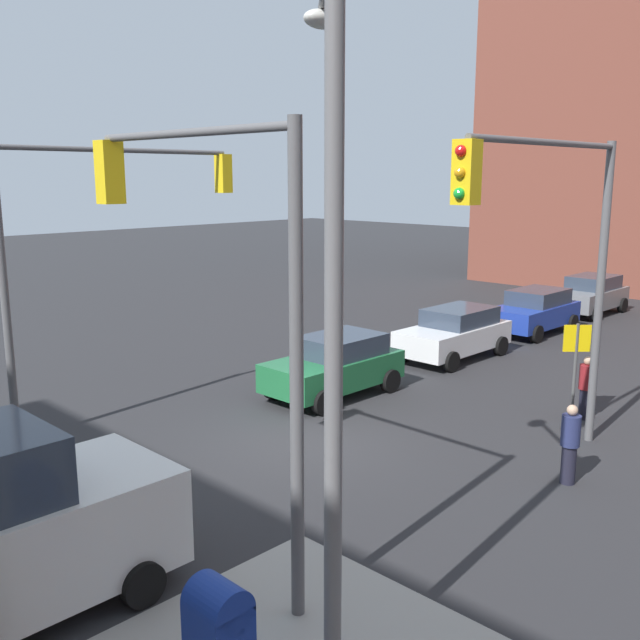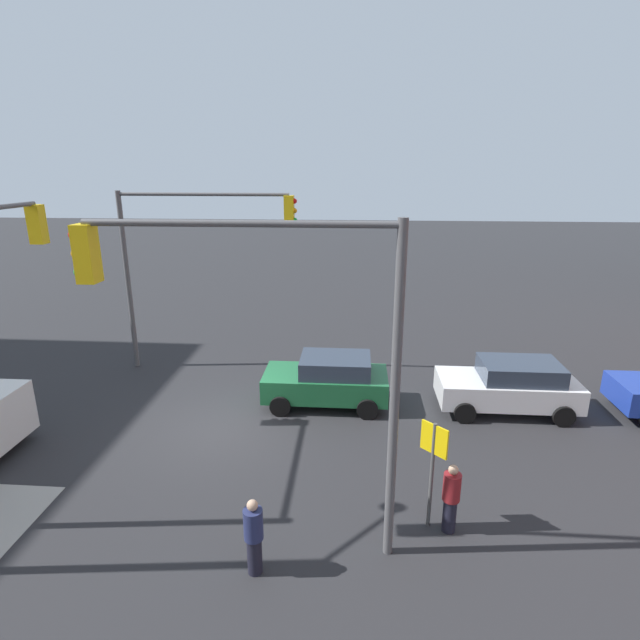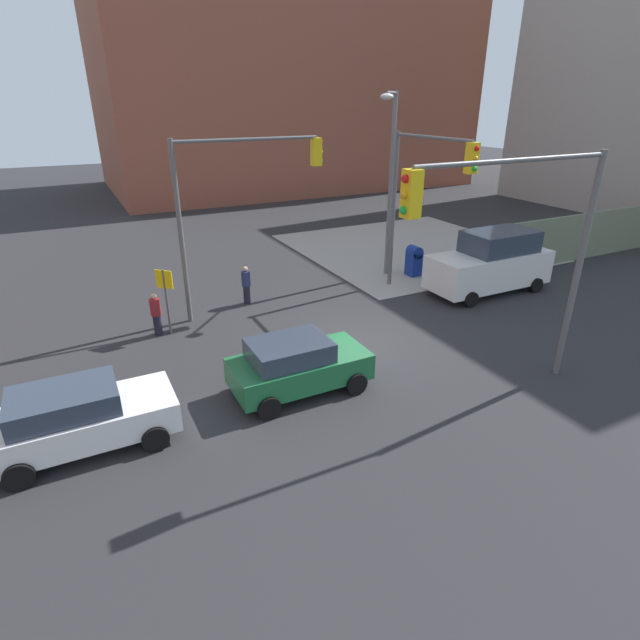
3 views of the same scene
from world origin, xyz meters
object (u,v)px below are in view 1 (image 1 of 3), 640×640
pedestrian_crossing (570,443)px  street_lamp_corner (331,280)px  traffic_signal_se_corner (105,225)px  coupe_green (335,365)px  pedestrian_waiting (586,387)px  sedan_gray (590,294)px  hatchback_white (455,332)px  traffic_signal_nw_corner (556,238)px  sedan_blue (534,311)px  traffic_signal_ne_corner (209,265)px  mailbox_blue (219,636)px

pedestrian_crossing → street_lamp_corner: bearing=-175.8°
traffic_signal_se_corner → coupe_green: traffic_signal_se_corner is taller
street_lamp_corner → pedestrian_waiting: 11.57m
traffic_signal_se_corner → sedan_gray: traffic_signal_se_corner is taller
sedan_gray → coupe_green: same height
hatchback_white → pedestrian_crossing: bearing=46.9°
traffic_signal_nw_corner → sedan_blue: (-11.50, -6.32, -3.80)m
traffic_signal_ne_corner → street_lamp_corner: bearing=80.8°
coupe_green → hatchback_white: size_ratio=0.93×
traffic_signal_se_corner → street_lamp_corner: street_lamp_corner is taller
street_lamp_corner → hatchback_white: (-13.51, -7.33, -3.86)m
traffic_signal_nw_corner → traffic_signal_ne_corner: same height
traffic_signal_ne_corner → coupe_green: (-7.45, -4.58, -3.74)m
mailbox_blue → pedestrian_crossing: size_ratio=0.91×
mailbox_blue → sedan_gray: (-25.14, -6.96, 0.08)m
coupe_green → sedan_gray: bearing=-179.5°
street_lamp_corner → hatchback_white: bearing=-151.5°
traffic_signal_ne_corner → pedestrian_crossing: (-6.50, 2.45, -3.77)m
sedan_gray → pedestrian_waiting: sedan_gray is taller
traffic_signal_se_corner → traffic_signal_ne_corner: size_ratio=1.00×
traffic_signal_se_corner → pedestrian_crossing: size_ratio=4.14×
traffic_signal_nw_corner → pedestrian_waiting: traffic_signal_nw_corner is taller
traffic_signal_ne_corner → traffic_signal_nw_corner: bearing=165.6°
sedan_gray → pedestrian_crossing: 18.39m
sedan_blue → traffic_signal_nw_corner: bearing=28.8°
sedan_gray → coupe_green: (15.99, 0.13, -0.00)m
traffic_signal_nw_corner → sedan_blue: traffic_signal_nw_corner is taller
traffic_signal_nw_corner → hatchback_white: bearing=-134.7°
pedestrian_crossing → sedan_blue: bearing=32.2°
pedestrian_waiting → hatchback_white: bearing=76.6°
sedan_gray → traffic_signal_nw_corner: bearing=21.2°
street_lamp_corner → pedestrian_crossing: 7.97m
street_lamp_corner → pedestrian_crossing: (-6.95, -0.33, -3.89)m
mailbox_blue → traffic_signal_ne_corner: bearing=-127.0°
pedestrian_waiting → street_lamp_corner: bearing=-158.1°
traffic_signal_se_corner → street_lamp_corner: bearing=73.9°
traffic_signal_se_corner → pedestrian_crossing: (-4.06, 9.70, -3.87)m
pedestrian_waiting → traffic_signal_se_corner: bearing=146.2°
traffic_signal_ne_corner → sedan_blue: 19.25m
traffic_signal_nw_corner → traffic_signal_ne_corner: bearing=-14.4°
traffic_signal_ne_corner → hatchback_white: (-13.06, -4.55, -3.74)m
pedestrian_waiting → coupe_green: bearing=129.7°
traffic_signal_ne_corner → traffic_signal_se_corner: bearing=-108.6°
hatchback_white → sedan_gray: bearing=-179.2°
traffic_signal_se_corner → pedestrian_waiting: bearing=133.4°
pedestrian_crossing → hatchback_white: bearing=48.4°
mailbox_blue → hatchback_white: 16.25m
traffic_signal_nw_corner → hatchback_white: (-6.24, -6.30, -3.80)m
traffic_signal_ne_corner → mailbox_blue: (1.70, 2.25, -3.82)m
coupe_green → pedestrian_crossing: (0.95, 7.03, -0.03)m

